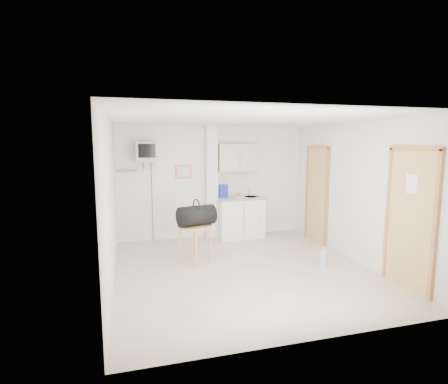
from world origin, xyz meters
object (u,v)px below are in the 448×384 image
object	(u,v)px
duffel_bag	(196,215)
water_bottle	(323,259)
crt_television	(146,152)
round_table	(195,230)

from	to	relation	value
duffel_bag	water_bottle	bearing A→B (deg)	-37.86
crt_television	round_table	xyz separation A→B (m)	(0.74, -1.41, -1.35)
crt_television	water_bottle	bearing A→B (deg)	-39.60
round_table	water_bottle	size ratio (longest dim) A/B	1.92
water_bottle	crt_television	bearing A→B (deg)	140.40
crt_television	water_bottle	xyz separation A→B (m)	(2.80, -2.31, -1.78)
round_table	duffel_bag	size ratio (longest dim) A/B	0.94
crt_television	duffel_bag	xyz separation A→B (m)	(0.76, -1.45, -1.08)
crt_television	water_bottle	distance (m)	4.04
duffel_bag	water_bottle	world-z (taller)	duffel_bag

